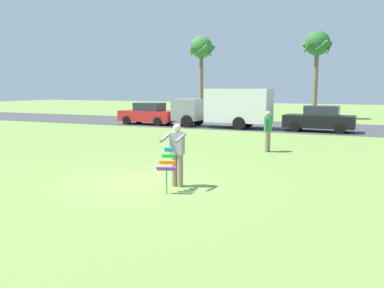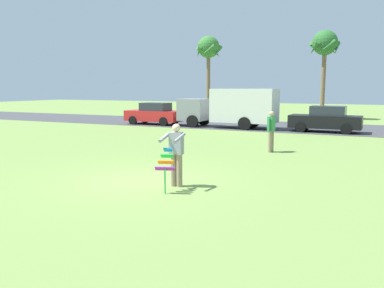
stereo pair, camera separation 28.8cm
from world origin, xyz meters
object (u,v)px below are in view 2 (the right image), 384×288
parked_car_red (154,114)px  palm_tree_right_near (325,46)px  person_walker_near (271,130)px  parked_truck_grey_van (233,107)px  palm_tree_left_near (209,50)px  kite_held (166,164)px  person_kite_flyer (176,152)px  parked_car_black (326,120)px

parked_car_red → palm_tree_right_near: size_ratio=0.56×
person_walker_near → parked_truck_grey_van: bearing=118.6°
palm_tree_left_near → parked_truck_grey_van: bearing=-59.6°
palm_tree_right_near → person_walker_near: bearing=-88.7°
kite_held → person_walker_near: 7.65m
kite_held → person_walker_near: (0.85, 7.60, 0.18)m
person_kite_flyer → parked_car_black: bearing=82.8°
person_kite_flyer → palm_tree_left_near: size_ratio=0.23×
person_kite_flyer → parked_car_black: size_ratio=0.41×
palm_tree_left_near → palm_tree_right_near: (10.71, -0.16, -0.11)m
palm_tree_right_near → parked_truck_grey_van: bearing=-112.8°
palm_tree_right_near → person_walker_near: palm_tree_right_near is taller
palm_tree_right_near → person_kite_flyer: bearing=-90.9°
kite_held → palm_tree_left_near: (-10.32, 27.24, 5.51)m
parked_car_red → person_walker_near: bearing=-39.2°
person_kite_flyer → parked_truck_grey_van: 16.41m
parked_truck_grey_van → kite_held: bearing=-76.3°
kite_held → palm_tree_left_near: bearing=110.8°
palm_tree_left_near → palm_tree_right_near: palm_tree_left_near is taller
person_kite_flyer → palm_tree_left_near: bearing=111.1°
person_kite_flyer → person_walker_near: bearing=82.8°
parked_truck_grey_van → parked_car_black: (6.00, -0.00, -0.64)m
parked_car_red → parked_car_black: 12.08m
kite_held → palm_tree_right_near: bearing=89.2°
parked_car_red → palm_tree_left_near: (-0.21, 10.70, 5.49)m
parked_car_red → kite_held: bearing=-58.6°
parked_car_black → parked_truck_grey_van: bearing=180.0°
kite_held → palm_tree_right_near: (0.39, 27.08, 5.40)m
parked_car_red → person_walker_near: 14.15m
person_kite_flyer → parked_car_red: 18.83m
kite_held → palm_tree_left_near: 29.65m
parked_truck_grey_van → palm_tree_left_near: size_ratio=0.88×
parked_truck_grey_van → palm_tree_left_near: palm_tree_left_near is taller
parked_car_red → parked_car_black: size_ratio=1.00×
kite_held → parked_car_black: bearing=83.2°
parked_truck_grey_van → parked_car_black: parked_truck_grey_van is taller
person_kite_flyer → parked_truck_grey_van: parked_truck_grey_van is taller
palm_tree_right_near → parked_car_black: bearing=-81.5°
palm_tree_left_near → parked_car_black: bearing=-41.0°
parked_car_red → palm_tree_left_near: 12.03m
person_kite_flyer → parked_car_black: (2.00, 15.91, -0.18)m
palm_tree_left_near → person_walker_near: palm_tree_left_near is taller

